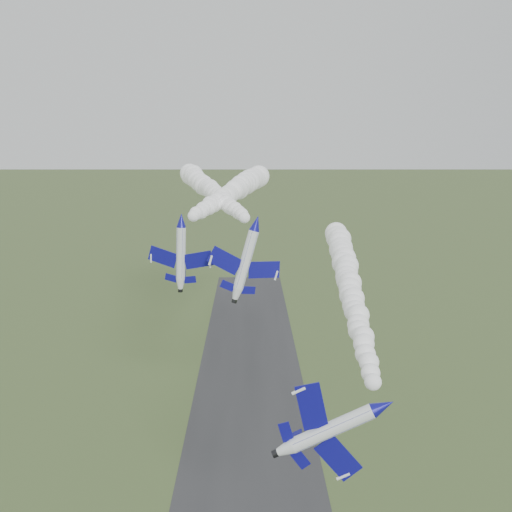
{
  "coord_description": "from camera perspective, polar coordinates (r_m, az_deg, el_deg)",
  "views": [
    {
      "loc": [
        -0.14,
        -58.59,
        53.87
      ],
      "look_at": [
        0.87,
        20.7,
        37.44
      ],
      "focal_mm": 40.0,
      "sensor_mm": 36.0,
      "label": 1
    }
  ],
  "objects": [
    {
      "name": "smoke_trail_jet_pair_left",
      "position": [
        118.11,
        -2.22,
        6.5
      ],
      "size": [
        20.06,
        64.66,
        5.5
      ],
      "primitive_type": null,
      "rotation": [
        0.0,
        0.0,
        -0.23
      ],
      "color": "white"
    },
    {
      "name": "jet_pair_right",
      "position": [
        83.43,
        0.05,
        3.31
      ],
      "size": [
        10.99,
        13.3,
        4.23
      ],
      "rotation": [
        0.0,
        0.29,
        0.29
      ],
      "color": "white"
    },
    {
      "name": "jet_pair_left",
      "position": [
        84.55,
        -7.5,
        3.57
      ],
      "size": [
        10.15,
        11.89,
        2.97
      ],
      "rotation": [
        0.0,
        0.04,
        -0.23
      ],
      "color": "white"
    },
    {
      "name": "smoke_trail_jet_lead",
      "position": [
        90.96,
        9.3,
        -2.56
      ],
      "size": [
        7.45,
        68.38,
        4.69
      ],
      "primitive_type": null,
      "rotation": [
        0.0,
        0.0,
        -0.04
      ],
      "color": "white"
    },
    {
      "name": "runway",
      "position": [
        103.67,
        -0.58,
        -19.59
      ],
      "size": [
        24.0,
        260.0,
        0.04
      ],
      "primitive_type": "cube",
      "color": "#2E2E30",
      "rests_on": "ground"
    },
    {
      "name": "jet_lead",
      "position": [
        56.75,
        12.65,
        -14.48
      ],
      "size": [
        4.92,
        12.72,
        9.44
      ],
      "rotation": [
        0.0,
        1.11,
        -0.04
      ],
      "color": "white"
    },
    {
      "name": "smoke_trail_jet_pair_right",
      "position": [
        120.93,
        -4.7,
        6.67
      ],
      "size": [
        24.8,
        69.22,
        5.06
      ],
      "primitive_type": null,
      "rotation": [
        0.0,
        0.0,
        0.29
      ],
      "color": "white"
    }
  ]
}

